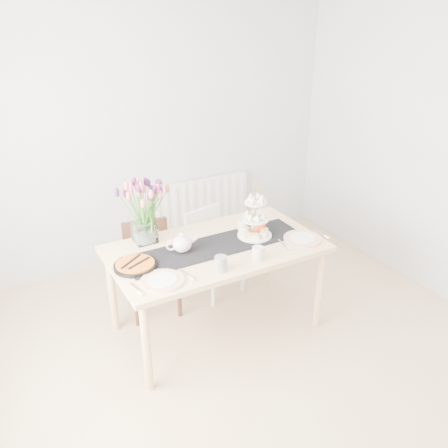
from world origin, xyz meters
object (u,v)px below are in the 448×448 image
plate_right (303,239)px  chair_brown (149,260)px  tulip_vase (142,202)px  cake_stand (255,223)px  radiator (196,207)px  dining_table (216,255)px  cream_jug (243,225)px  teapot (182,244)px  tart_tin (135,265)px  mug_white (258,253)px  mug_orange (261,228)px  plate_left (162,281)px  chair_white (209,245)px  mug_grey (221,264)px

plate_right → chair_brown: bearing=141.1°
tulip_vase → plate_right: (1.08, -0.57, -0.32)m
cake_stand → plate_right: cake_stand is taller
radiator → dining_table: (-0.51, -1.39, 0.22)m
tulip_vase → cream_jug: (0.76, -0.20, -0.28)m
cream_jug → teapot: bearing=-176.4°
chair_brown → tart_tin: size_ratio=2.57×
mug_white → mug_orange: mug_white is taller
dining_table → plate_left: 0.62m
chair_brown → plate_right: (0.98, -0.79, 0.31)m
chair_white → teapot: bearing=-146.3°
dining_table → mug_white: size_ratio=16.24×
cake_stand → mug_grey: cake_stand is taller
teapot → plate_left: (-0.29, -0.31, -0.06)m
mug_white → tulip_vase: bearing=119.2°
mug_grey → plate_right: (0.78, 0.10, -0.05)m
chair_brown → plate_right: size_ratio=2.62×
dining_table → plate_left: plate_left is taller
mug_grey → plate_left: mug_grey is taller
chair_brown → mug_grey: size_ratio=7.31×
tulip_vase → plate_left: bearing=-100.3°
tulip_vase → teapot: (0.18, -0.30, -0.26)m
dining_table → cake_stand: cake_stand is taller
teapot → dining_table: bearing=1.8°
plate_right → cream_jug: bearing=130.8°
radiator → plate_right: bearing=-85.2°
radiator → mug_grey: size_ratio=11.31×
cake_stand → mug_grey: size_ratio=3.76×
teapot → mug_orange: size_ratio=2.51×
chair_brown → mug_white: (0.51, -0.89, 0.35)m
mug_white → dining_table: bearing=104.0°
chair_white → tulip_vase: size_ratio=1.28×
teapot → mug_orange: 0.68m
chair_brown → cake_stand: (0.68, -0.57, 0.42)m
mug_grey → plate_left: bearing=140.0°
dining_table → chair_white: bearing=67.3°
chair_brown → cream_jug: 0.86m
cream_jug → tulip_vase: bearing=158.9°
chair_brown → mug_white: bearing=-52.1°
dining_table → plate_left: bearing=-153.8°
chair_brown → mug_grey: (0.20, -0.89, 0.36)m
mug_grey → chair_brown: bearing=71.0°
mug_grey → tart_tin: bearing=115.4°
chair_white → cake_stand: (0.11, -0.57, 0.42)m
radiator → chair_brown: 1.19m
dining_table → mug_grey: (-0.14, -0.33, 0.13)m
dining_table → mug_orange: size_ratio=17.54×
chair_brown → plate_left: 0.92m
chair_white → plate_left: chair_white is taller
tart_tin → mug_white: (0.81, -0.32, 0.03)m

